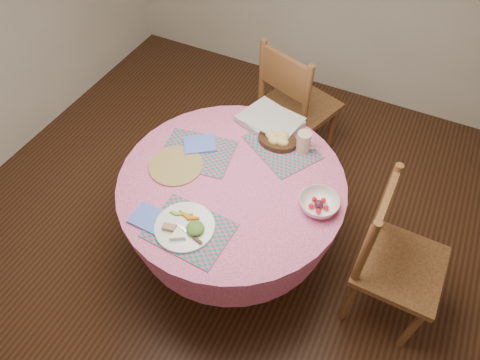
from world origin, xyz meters
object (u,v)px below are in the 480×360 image
(bread_bowl, at_px, (278,139))
(latte_mug, at_px, (304,142))
(dining_table, at_px, (232,202))
(chair_back, at_px, (295,104))
(fruit_bowl, at_px, (319,204))
(wicker_trivet, at_px, (176,166))
(chair_right, at_px, (392,257))
(dinner_plate, at_px, (185,227))

(bread_bowl, bearing_deg, latte_mug, 4.21)
(dining_table, relative_size, chair_back, 1.21)
(bread_bowl, relative_size, fruit_bowl, 0.97)
(wicker_trivet, relative_size, latte_mug, 2.35)
(chair_right, relative_size, dinner_plate, 3.34)
(bread_bowl, xyz_separation_m, fruit_bowl, (0.37, -0.33, -0.00))
(chair_right, xyz_separation_m, bread_bowl, (-0.80, 0.29, 0.27))
(bread_bowl, bearing_deg, dining_table, -106.56)
(chair_right, xyz_separation_m, wicker_trivet, (-1.24, -0.12, 0.24))
(dining_table, relative_size, bread_bowl, 5.39)
(wicker_trivet, height_order, dinner_plate, dinner_plate)
(chair_right, distance_m, wicker_trivet, 1.27)
(dining_table, relative_size, fruit_bowl, 5.21)
(wicker_trivet, bearing_deg, bread_bowl, 43.67)
(chair_back, height_order, latte_mug, chair_back)
(bread_bowl, distance_m, fruit_bowl, 0.50)
(dining_table, xyz_separation_m, chair_back, (-0.01, 0.99, -0.02))
(chair_back, distance_m, fruit_bowl, 1.10)
(latte_mug, distance_m, fruit_bowl, 0.41)
(dining_table, height_order, latte_mug, latte_mug)
(chair_back, distance_m, dinner_plate, 1.39)
(dining_table, bearing_deg, chair_right, 4.79)
(dining_table, bearing_deg, fruit_bowl, 4.22)
(bread_bowl, relative_size, latte_mug, 1.80)
(dining_table, bearing_deg, chair_back, 90.32)
(dining_table, height_order, wicker_trivet, wicker_trivet)
(fruit_bowl, bearing_deg, dinner_plate, -142.33)
(dinner_plate, xyz_separation_m, fruit_bowl, (0.54, 0.42, 0.01))
(chair_back, xyz_separation_m, bread_bowl, (0.11, -0.62, 0.25))
(chair_right, xyz_separation_m, latte_mug, (-0.65, 0.30, 0.30))
(chair_back, bearing_deg, fruit_bowl, 135.97)
(dinner_plate, bearing_deg, latte_mug, 66.92)
(dinner_plate, relative_size, bread_bowl, 1.29)
(dining_table, xyz_separation_m, latte_mug, (0.26, 0.38, 0.26))
(chair_back, bearing_deg, bread_bowl, 119.52)
(chair_right, bearing_deg, chair_back, 46.31)
(chair_right, height_order, chair_back, chair_back)
(latte_mug, relative_size, fruit_bowl, 0.54)
(wicker_trivet, relative_size, fruit_bowl, 1.26)
(dining_table, bearing_deg, wicker_trivet, -171.82)
(fruit_bowl, bearing_deg, latte_mug, 122.14)
(bread_bowl, bearing_deg, wicker_trivet, -136.33)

